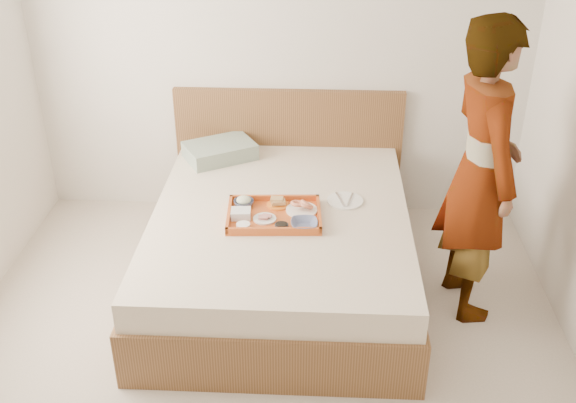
% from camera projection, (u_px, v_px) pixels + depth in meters
% --- Properties ---
extents(ground, '(3.50, 4.00, 0.01)m').
position_uv_depth(ground, '(256.00, 394.00, 3.53)').
color(ground, beige).
rests_on(ground, ground).
extents(wall_back, '(3.50, 0.01, 2.60)m').
position_uv_depth(wall_back, '(278.00, 40.00, 4.64)').
color(wall_back, silver).
rests_on(wall_back, ground).
extents(bed, '(1.65, 2.00, 0.53)m').
position_uv_depth(bed, '(281.00, 247.00, 4.27)').
color(bed, brown).
rests_on(bed, ground).
extents(headboard, '(1.65, 0.06, 0.95)m').
position_uv_depth(headboard, '(289.00, 151.00, 5.01)').
color(headboard, brown).
rests_on(headboard, ground).
extents(pillow, '(0.56, 0.50, 0.11)m').
position_uv_depth(pillow, '(220.00, 151.00, 4.76)').
color(pillow, gray).
rests_on(pillow, bed).
extents(tray, '(0.58, 0.43, 0.05)m').
position_uv_depth(tray, '(274.00, 215.00, 4.05)').
color(tray, '#CC6128').
rests_on(tray, bed).
extents(prawn_plate, '(0.20, 0.20, 0.01)m').
position_uv_depth(prawn_plate, '(302.00, 210.00, 4.10)').
color(prawn_plate, white).
rests_on(prawn_plate, tray).
extents(navy_bowl_big, '(0.17, 0.17, 0.04)m').
position_uv_depth(navy_bowl_big, '(304.00, 224.00, 3.93)').
color(navy_bowl_big, '#1B1F46').
rests_on(navy_bowl_big, tray).
extents(sauce_dish, '(0.09, 0.09, 0.03)m').
position_uv_depth(sauce_dish, '(282.00, 227.00, 3.92)').
color(sauce_dish, black).
rests_on(sauce_dish, tray).
extents(meat_plate, '(0.14, 0.14, 0.01)m').
position_uv_depth(meat_plate, '(265.00, 219.00, 4.01)').
color(meat_plate, white).
rests_on(meat_plate, tray).
extents(bread_plate, '(0.14, 0.14, 0.01)m').
position_uv_depth(bread_plate, '(278.00, 205.00, 4.16)').
color(bread_plate, orange).
rests_on(bread_plate, tray).
extents(salad_bowl, '(0.13, 0.13, 0.04)m').
position_uv_depth(salad_bowl, '(244.00, 203.00, 4.15)').
color(salad_bowl, '#1B1F46').
rests_on(salad_bowl, tray).
extents(plastic_tub, '(0.12, 0.10, 0.05)m').
position_uv_depth(plastic_tub, '(241.00, 214.00, 4.02)').
color(plastic_tub, silver).
rests_on(plastic_tub, tray).
extents(cheese_round, '(0.09, 0.09, 0.03)m').
position_uv_depth(cheese_round, '(243.00, 226.00, 3.92)').
color(cheese_round, white).
rests_on(cheese_round, tray).
extents(dinner_plate, '(0.24, 0.24, 0.01)m').
position_uv_depth(dinner_plate, '(345.00, 201.00, 4.23)').
color(dinner_plate, white).
rests_on(dinner_plate, bed).
extents(person, '(0.53, 0.71, 1.78)m').
position_uv_depth(person, '(481.00, 172.00, 3.79)').
color(person, silver).
rests_on(person, ground).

